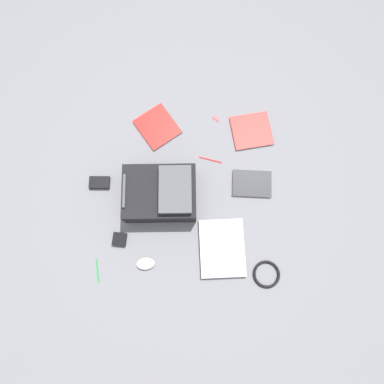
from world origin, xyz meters
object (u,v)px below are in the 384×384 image
(book_manual, at_px, (252,131))
(power_brick, at_px, (100,183))
(computer_mouse, at_px, (146,264))
(pen_blue, at_px, (211,160))
(laptop, at_px, (222,248))
(pen_black, at_px, (97,271))
(book_comic, at_px, (158,127))
(earbud_pouch, at_px, (120,239))
(backpack, at_px, (161,193))
(book_red, at_px, (252,184))
(usb_stick, at_px, (216,119))
(cable_coil, at_px, (266,274))

(book_manual, relative_size, power_brick, 2.41)
(computer_mouse, bearing_deg, pen_blue, -37.26)
(computer_mouse, distance_m, pen_blue, 0.72)
(laptop, distance_m, book_manual, 0.74)
(laptop, bearing_deg, pen_blue, 11.56)
(pen_black, bearing_deg, laptop, -74.49)
(computer_mouse, height_order, power_brick, computer_mouse)
(book_comic, relative_size, earbud_pouch, 4.18)
(backpack, bearing_deg, book_red, -76.29)
(pen_blue, bearing_deg, power_brick, 107.75)
(pen_blue, bearing_deg, pen_black, 140.74)
(computer_mouse, xyz_separation_m, usb_stick, (0.92, -0.33, -0.01))
(book_comic, bearing_deg, cable_coil, -139.15)
(computer_mouse, relative_size, pen_black, 0.76)
(power_brick, bearing_deg, pen_black, -172.95)
(book_comic, height_order, usb_stick, book_comic)
(power_brick, relative_size, usb_stick, 2.53)
(pen_black, relative_size, pen_blue, 0.93)
(cable_coil, bearing_deg, computer_mouse, 90.48)
(book_red, bearing_deg, pen_blue, 63.63)
(laptop, xyz_separation_m, pen_blue, (0.52, 0.11, -0.01))
(laptop, height_order, power_brick, laptop)
(laptop, distance_m, computer_mouse, 0.44)
(book_comic, relative_size, power_brick, 2.68)
(pen_black, distance_m, pen_blue, 0.92)
(laptop, bearing_deg, book_manual, -9.99)
(book_red, relative_size, pen_black, 1.77)
(computer_mouse, xyz_separation_m, earbud_pouch, (0.12, 0.17, -0.00))
(power_brick, bearing_deg, earbud_pouch, -152.82)
(book_manual, distance_m, power_brick, 0.98)
(laptop, xyz_separation_m, usb_stick, (0.80, 0.09, -0.01))
(laptop, distance_m, cable_coil, 0.29)
(laptop, relative_size, usb_stick, 7.68)
(book_comic, xyz_separation_m, pen_black, (-0.90, 0.24, -0.00))
(book_comic, xyz_separation_m, usb_stick, (0.09, -0.36, -0.00))
(laptop, relative_size, cable_coil, 2.36)
(book_red, distance_m, book_manual, 0.34)
(power_brick, relative_size, pen_blue, 0.83)
(backpack, distance_m, computer_mouse, 0.41)
(book_red, relative_size, power_brick, 1.99)
(computer_mouse, distance_m, pen_black, 0.28)
(book_manual, height_order, pen_blue, book_manual)
(laptop, bearing_deg, book_comic, 32.77)
(laptop, distance_m, pen_blue, 0.53)
(pen_black, relative_size, usb_stick, 2.84)
(book_manual, height_order, earbud_pouch, earbud_pouch)
(book_red, height_order, usb_stick, book_red)
(pen_black, bearing_deg, cable_coil, -85.75)
(laptop, height_order, pen_black, laptop)
(book_comic, xyz_separation_m, cable_coil, (-0.83, -0.71, 0.00))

